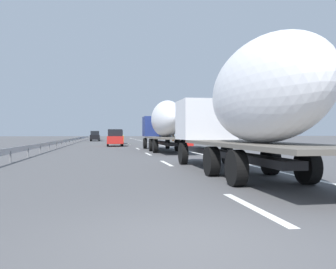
# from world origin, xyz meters

# --- Properties ---
(ground_plane) EXTENTS (260.00, 260.00, 0.00)m
(ground_plane) POSITION_xyz_m (40.00, 0.00, 0.00)
(ground_plane) COLOR #4C4C4F
(lane_stripe_0) EXTENTS (3.20, 0.20, 0.01)m
(lane_stripe_0) POSITION_xyz_m (2.00, -1.80, 0.00)
(lane_stripe_0) COLOR white
(lane_stripe_0) RESTS_ON ground_plane
(lane_stripe_1) EXTENTS (3.20, 0.20, 0.01)m
(lane_stripe_1) POSITION_xyz_m (12.61, -1.80, 0.00)
(lane_stripe_1) COLOR white
(lane_stripe_1) RESTS_ON ground_plane
(lane_stripe_2) EXTENTS (3.20, 0.20, 0.01)m
(lane_stripe_2) POSITION_xyz_m (20.52, -1.80, 0.00)
(lane_stripe_2) COLOR white
(lane_stripe_2) RESTS_ON ground_plane
(lane_stripe_3) EXTENTS (3.20, 0.20, 0.01)m
(lane_stripe_3) POSITION_xyz_m (29.29, -1.80, 0.00)
(lane_stripe_3) COLOR white
(lane_stripe_3) RESTS_ON ground_plane
(lane_stripe_4) EXTENTS (3.20, 0.20, 0.01)m
(lane_stripe_4) POSITION_xyz_m (42.43, -1.80, 0.00)
(lane_stripe_4) COLOR white
(lane_stripe_4) RESTS_ON ground_plane
(lane_stripe_5) EXTENTS (3.20, 0.20, 0.01)m
(lane_stripe_5) POSITION_xyz_m (43.36, -1.80, 0.00)
(lane_stripe_5) COLOR white
(lane_stripe_5) RESTS_ON ground_plane
(edge_line_right) EXTENTS (110.00, 0.20, 0.01)m
(edge_line_right) POSITION_xyz_m (45.00, -5.50, 0.00)
(edge_line_right) COLOR white
(edge_line_right) RESTS_ON ground_plane
(truck_lead) EXTENTS (13.68, 2.55, 4.12)m
(truck_lead) POSITION_xyz_m (24.55, -3.60, 2.39)
(truck_lead) COLOR navy
(truck_lead) RESTS_ON ground_plane
(truck_trailing) EXTENTS (13.06, 2.55, 4.43)m
(truck_trailing) POSITION_xyz_m (6.81, -3.60, 2.51)
(truck_trailing) COLOR silver
(truck_trailing) RESTS_ON ground_plane
(car_black_suv) EXTENTS (4.53, 1.76, 1.90)m
(car_black_suv) POSITION_xyz_m (62.89, 3.35, 0.95)
(car_black_suv) COLOR black
(car_black_suv) RESTS_ON ground_plane
(car_red_compact) EXTENTS (4.02, 1.83, 1.94)m
(car_red_compact) POSITION_xyz_m (36.08, 0.24, 0.96)
(car_red_compact) COLOR red
(car_red_compact) RESTS_ON ground_plane
(car_blue_sedan) EXTENTS (4.63, 1.88, 1.85)m
(car_blue_sedan) POSITION_xyz_m (71.96, 3.59, 0.94)
(car_blue_sedan) COLOR #28479E
(car_blue_sedan) RESTS_ON ground_plane
(car_yellow_coupe) EXTENTS (4.41, 1.72, 1.93)m
(car_yellow_coupe) POSITION_xyz_m (45.59, -0.27, 0.96)
(car_yellow_coupe) COLOR gold
(car_yellow_coupe) RESTS_ON ground_plane
(road_sign) EXTENTS (0.10, 0.90, 3.07)m
(road_sign) POSITION_xyz_m (48.99, -6.70, 2.13)
(road_sign) COLOR gray
(road_sign) RESTS_ON ground_plane
(tree_0) EXTENTS (2.98, 2.98, 5.13)m
(tree_0) POSITION_xyz_m (41.08, -12.24, 3.15)
(tree_0) COLOR #472D19
(tree_0) RESTS_ON ground_plane
(tree_1) EXTENTS (2.54, 2.54, 6.72)m
(tree_1) POSITION_xyz_m (59.51, -10.99, 4.23)
(tree_1) COLOR #472D19
(tree_1) RESTS_ON ground_plane
(tree_2) EXTENTS (2.40, 2.40, 6.23)m
(tree_2) POSITION_xyz_m (78.82, -10.29, 3.98)
(tree_2) COLOR #472D19
(tree_2) RESTS_ON ground_plane
(guardrail_median) EXTENTS (94.00, 0.10, 0.76)m
(guardrail_median) POSITION_xyz_m (43.00, 6.00, 0.58)
(guardrail_median) COLOR #9EA0A5
(guardrail_median) RESTS_ON ground_plane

